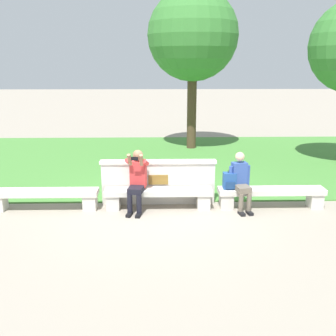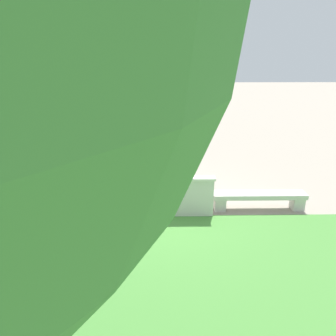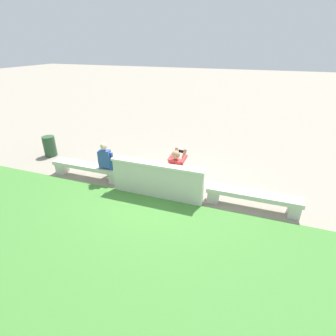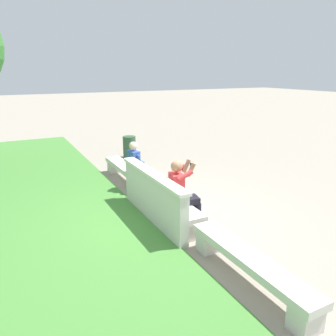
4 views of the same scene
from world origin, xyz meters
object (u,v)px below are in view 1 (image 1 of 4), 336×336
(backpack, at_px, (230,181))
(bench_mid, at_px, (271,194))
(person_distant, at_px, (241,180))
(bench_main, at_px, (44,196))
(bench_near, at_px, (158,195))
(person_photographer, at_px, (137,178))
(tree_behind_wall, at_px, (193,36))

(backpack, bearing_deg, bench_mid, 0.37)
(person_distant, distance_m, backpack, 0.24)
(bench_main, relative_size, bench_mid, 1.00)
(bench_near, xyz_separation_m, person_photographer, (-0.45, -0.08, 0.43))
(bench_main, bearing_deg, tree_behind_wall, 59.19)
(bench_mid, relative_size, person_photographer, 1.78)
(bench_near, xyz_separation_m, backpack, (1.56, -0.01, 0.32))
(person_distant, bearing_deg, tree_behind_wall, 95.03)
(tree_behind_wall, bearing_deg, bench_main, -120.81)
(bench_main, distance_m, person_distant, 4.30)
(person_photographer, bearing_deg, bench_main, 177.86)
(bench_near, bearing_deg, person_photographer, -170.48)
(bench_main, relative_size, person_photographer, 1.78)
(bench_main, height_order, tree_behind_wall, tree_behind_wall)
(bench_mid, distance_m, person_photographer, 2.98)
(bench_near, distance_m, bench_mid, 2.50)
(bench_main, xyz_separation_m, backpack, (4.05, -0.01, 0.32))
(backpack, bearing_deg, bench_near, 179.78)
(bench_mid, distance_m, tree_behind_wall, 7.38)
(bench_main, xyz_separation_m, bench_near, (2.50, 0.00, 0.00))
(bench_main, relative_size, bench_near, 1.00)
(bench_near, bearing_deg, tree_behind_wall, 78.85)
(person_distant, height_order, backpack, person_distant)
(bench_near, relative_size, bench_mid, 1.00)
(bench_main, bearing_deg, person_photographer, -2.14)
(bench_mid, bearing_deg, person_distant, -174.75)
(bench_near, height_order, person_distant, person_distant)
(bench_near, bearing_deg, bench_main, 180.00)
(person_distant, bearing_deg, bench_mid, 5.25)
(person_photographer, height_order, tree_behind_wall, tree_behind_wall)
(bench_near, bearing_deg, bench_mid, 0.00)
(bench_main, bearing_deg, bench_mid, 0.00)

